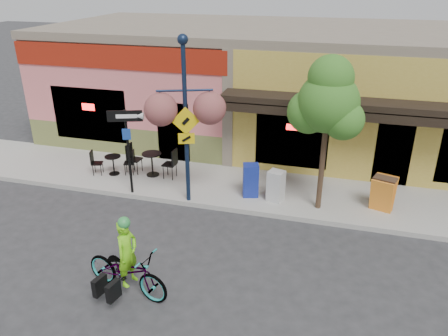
{
  "coord_description": "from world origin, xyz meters",
  "views": [
    {
      "loc": [
        2.65,
        -10.27,
        6.43
      ],
      "look_at": [
        -0.32,
        0.5,
        1.4
      ],
      "focal_mm": 35.0,
      "sensor_mm": 36.0,
      "label": 1
    }
  ],
  "objects_px": {
    "lamp_post": "(186,123)",
    "cyclist_rider": "(128,263)",
    "building": "(277,83)",
    "newspaper_box_blue": "(251,180)",
    "bicycle": "(127,271)",
    "one_way_sign": "(129,153)",
    "street_tree": "(325,136)",
    "newspaper_box_grey": "(276,186)"
  },
  "relations": [
    {
      "from": "newspaper_box_blue",
      "to": "lamp_post",
      "type": "bearing_deg",
      "value": -172.14
    },
    {
      "from": "cyclist_rider",
      "to": "newspaper_box_blue",
      "type": "height_order",
      "value": "cyclist_rider"
    },
    {
      "from": "cyclist_rider",
      "to": "newspaper_box_grey",
      "type": "xyz_separation_m",
      "value": [
        2.41,
        4.76,
        -0.14
      ]
    },
    {
      "from": "one_way_sign",
      "to": "newspaper_box_blue",
      "type": "height_order",
      "value": "one_way_sign"
    },
    {
      "from": "lamp_post",
      "to": "street_tree",
      "type": "xyz_separation_m",
      "value": [
        3.8,
        0.56,
        -0.2
      ]
    },
    {
      "from": "bicycle",
      "to": "lamp_post",
      "type": "relative_size",
      "value": 0.43
    },
    {
      "from": "building",
      "to": "lamp_post",
      "type": "bearing_deg",
      "value": -102.15
    },
    {
      "from": "lamp_post",
      "to": "one_way_sign",
      "type": "relative_size",
      "value": 1.82
    },
    {
      "from": "one_way_sign",
      "to": "newspaper_box_grey",
      "type": "bearing_deg",
      "value": -9.97
    },
    {
      "from": "lamp_post",
      "to": "one_way_sign",
      "type": "distance_m",
      "value": 2.16
    },
    {
      "from": "cyclist_rider",
      "to": "building",
      "type": "bearing_deg",
      "value": 5.22
    },
    {
      "from": "building",
      "to": "lamp_post",
      "type": "height_order",
      "value": "lamp_post"
    },
    {
      "from": "building",
      "to": "lamp_post",
      "type": "relative_size",
      "value": 3.75
    },
    {
      "from": "building",
      "to": "street_tree",
      "type": "xyz_separation_m",
      "value": [
        2.33,
        -6.29,
        0.13
      ]
    },
    {
      "from": "building",
      "to": "newspaper_box_grey",
      "type": "height_order",
      "value": "building"
    },
    {
      "from": "cyclist_rider",
      "to": "one_way_sign",
      "type": "xyz_separation_m",
      "value": [
        -1.98,
        4.09,
        0.72
      ]
    },
    {
      "from": "cyclist_rider",
      "to": "newspaper_box_grey",
      "type": "bearing_deg",
      "value": -14.55
    },
    {
      "from": "one_way_sign",
      "to": "building",
      "type": "bearing_deg",
      "value": 45.39
    },
    {
      "from": "one_way_sign",
      "to": "street_tree",
      "type": "distance_m",
      "value": 5.76
    },
    {
      "from": "bicycle",
      "to": "cyclist_rider",
      "type": "height_order",
      "value": "cyclist_rider"
    },
    {
      "from": "one_way_sign",
      "to": "newspaper_box_blue",
      "type": "distance_m",
      "value": 3.77
    },
    {
      "from": "one_way_sign",
      "to": "lamp_post",
      "type": "bearing_deg",
      "value": -18.63
    },
    {
      "from": "lamp_post",
      "to": "street_tree",
      "type": "relative_size",
      "value": 1.09
    },
    {
      "from": "bicycle",
      "to": "one_way_sign",
      "type": "height_order",
      "value": "one_way_sign"
    },
    {
      "from": "cyclist_rider",
      "to": "newspaper_box_grey",
      "type": "distance_m",
      "value": 5.33
    },
    {
      "from": "cyclist_rider",
      "to": "one_way_sign",
      "type": "height_order",
      "value": "one_way_sign"
    },
    {
      "from": "cyclist_rider",
      "to": "one_way_sign",
      "type": "distance_m",
      "value": 4.6
    },
    {
      "from": "lamp_post",
      "to": "newspaper_box_blue",
      "type": "distance_m",
      "value": 2.7
    },
    {
      "from": "bicycle",
      "to": "newspaper_box_grey",
      "type": "bearing_deg",
      "value": -15.02
    },
    {
      "from": "building",
      "to": "cyclist_rider",
      "type": "relative_size",
      "value": 11.92
    },
    {
      "from": "lamp_post",
      "to": "newspaper_box_grey",
      "type": "distance_m",
      "value": 3.26
    },
    {
      "from": "cyclist_rider",
      "to": "newspaper_box_grey",
      "type": "height_order",
      "value": "cyclist_rider"
    },
    {
      "from": "newspaper_box_blue",
      "to": "cyclist_rider",
      "type": "bearing_deg",
      "value": -124.69
    },
    {
      "from": "newspaper_box_blue",
      "to": "newspaper_box_grey",
      "type": "bearing_deg",
      "value": -24.23
    },
    {
      "from": "bicycle",
      "to": "newspaper_box_blue",
      "type": "height_order",
      "value": "newspaper_box_blue"
    },
    {
      "from": "cyclist_rider",
      "to": "newspaper_box_blue",
      "type": "relative_size",
      "value": 1.49
    },
    {
      "from": "lamp_post",
      "to": "cyclist_rider",
      "type": "bearing_deg",
      "value": -109.01
    },
    {
      "from": "building",
      "to": "newspaper_box_blue",
      "type": "distance_m",
      "value": 6.28
    },
    {
      "from": "building",
      "to": "lamp_post",
      "type": "xyz_separation_m",
      "value": [
        -1.47,
        -6.85,
        0.32
      ]
    },
    {
      "from": "newspaper_box_grey",
      "to": "building",
      "type": "bearing_deg",
      "value": 116.96
    },
    {
      "from": "bicycle",
      "to": "lamp_post",
      "type": "distance_m",
      "value": 4.57
    },
    {
      "from": "newspaper_box_blue",
      "to": "street_tree",
      "type": "distance_m",
      "value": 2.69
    }
  ]
}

